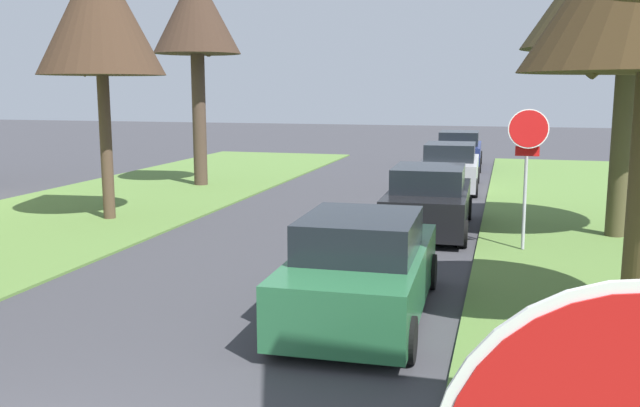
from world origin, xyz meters
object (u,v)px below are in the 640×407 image
(street_tree_left_far, at_px, (196,15))
(parked_sedan_silver, at_px, (450,168))
(stop_sign_far, at_px, (527,149))
(parked_sedan_navy, at_px, (459,151))
(street_tree_left_mid_b, at_px, (99,13))
(parked_sedan_black, at_px, (429,201))
(parked_sedan_green, at_px, (362,269))

(street_tree_left_far, height_order, parked_sedan_silver, street_tree_left_far)
(stop_sign_far, relative_size, parked_sedan_navy, 0.66)
(street_tree_left_mid_b, distance_m, street_tree_left_far, 6.47)
(street_tree_left_far, xyz_separation_m, parked_sedan_black, (8.57, -5.62, -5.08))
(stop_sign_far, bearing_deg, parked_sedan_green, -115.85)
(street_tree_left_mid_b, xyz_separation_m, parked_sedan_navy, (7.90, 14.53, -4.50))
(parked_sedan_silver, bearing_deg, street_tree_left_far, -170.10)
(street_tree_left_far, distance_m, parked_sedan_navy, 12.67)
(parked_sedan_green, bearing_deg, parked_sedan_silver, 89.33)
(street_tree_left_mid_b, distance_m, parked_sedan_green, 10.77)
(street_tree_left_far, height_order, parked_sedan_navy, street_tree_left_far)
(stop_sign_far, height_order, street_tree_left_mid_b, street_tree_left_mid_b)
(parked_sedan_green, height_order, parked_sedan_black, same)
(stop_sign_far, xyz_separation_m, parked_sedan_silver, (-2.24, 8.73, -1.43))
(parked_sedan_navy, bearing_deg, parked_sedan_silver, -88.59)
(parked_sedan_navy, bearing_deg, parked_sedan_black, -88.96)
(stop_sign_far, bearing_deg, parked_sedan_silver, 104.39)
(stop_sign_far, distance_m, parked_sedan_silver, 9.12)
(parked_sedan_green, bearing_deg, stop_sign_far, 64.15)
(street_tree_left_mid_b, relative_size, parked_sedan_black, 1.52)
(street_tree_left_mid_b, height_order, parked_sedan_black, street_tree_left_mid_b)
(parked_sedan_silver, bearing_deg, parked_sedan_green, -90.67)
(parked_sedan_green, relative_size, parked_sedan_navy, 1.00)
(street_tree_left_far, distance_m, parked_sedan_silver, 10.00)
(parked_sedan_black, height_order, parked_sedan_navy, same)
(stop_sign_far, bearing_deg, street_tree_left_mid_b, 175.47)
(stop_sign_far, bearing_deg, parked_sedan_navy, 98.90)
(street_tree_left_mid_b, bearing_deg, stop_sign_far, -4.53)
(parked_sedan_green, xyz_separation_m, parked_sedan_navy, (-0.00, 20.30, 0.00))
(street_tree_left_far, bearing_deg, street_tree_left_mid_b, -86.30)
(street_tree_left_mid_b, relative_size, parked_sedan_green, 1.52)
(street_tree_left_mid_b, bearing_deg, parked_sedan_silver, 44.46)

